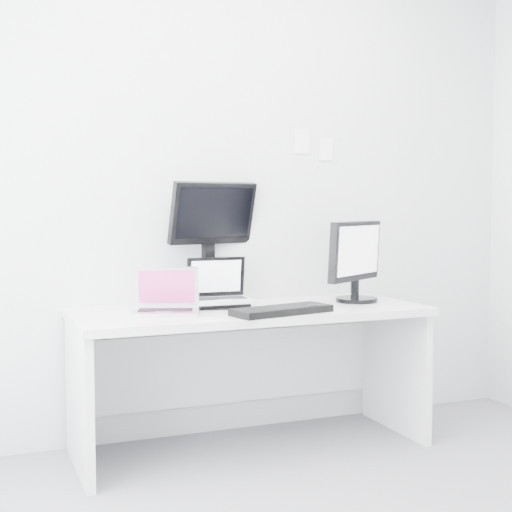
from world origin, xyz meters
TOP-DOWN VIEW (x-y plane):
  - back_wall at (0.00, 1.60)m, footprint 3.60×0.00m
  - desk at (0.00, 1.25)m, footprint 1.80×0.70m
  - macbook at (-0.46, 1.21)m, footprint 0.38×0.33m
  - speaker at (-0.30, 1.51)m, footprint 0.09×0.09m
  - dell_laptop at (-0.12, 1.35)m, footprint 0.32×0.26m
  - rear_monitor at (-0.11, 1.55)m, footprint 0.52×0.28m
  - samsung_monitor at (0.63, 1.28)m, footprint 0.54×0.46m
  - keyboard at (0.07, 1.03)m, footprint 0.53×0.29m
  - mouse at (0.25, 1.02)m, footprint 0.12×0.08m
  - wall_note_0 at (0.45, 1.59)m, footprint 0.10×0.00m
  - wall_note_1 at (0.60, 1.59)m, footprint 0.09×0.00m

SIDE VIEW (x-z plane):
  - desk at x=0.00m, z-range 0.00..0.73m
  - keyboard at x=0.07m, z-range 0.73..0.76m
  - mouse at x=0.25m, z-range 0.73..0.77m
  - speaker at x=-0.30m, z-range 0.73..0.90m
  - macbook at x=-0.46m, z-range 0.73..0.97m
  - dell_laptop at x=-0.12m, z-range 0.73..0.99m
  - samsung_monitor at x=0.63m, z-range 0.73..1.19m
  - rear_monitor at x=-0.11m, z-range 0.73..1.40m
  - back_wall at x=0.00m, z-range -0.45..3.15m
  - wall_note_1 at x=0.60m, z-range 1.52..1.65m
  - wall_note_0 at x=0.45m, z-range 1.55..1.69m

